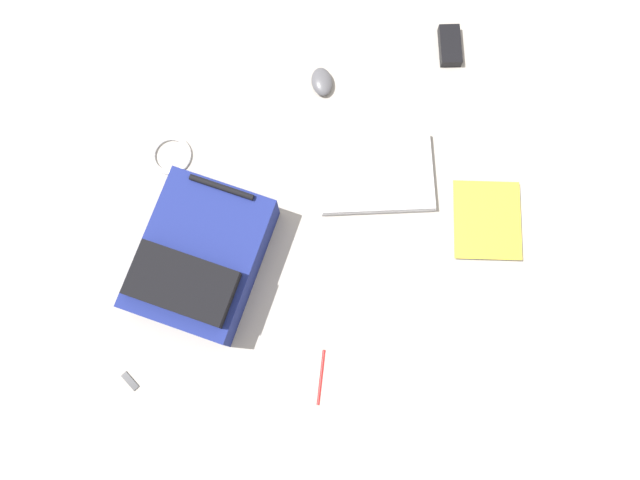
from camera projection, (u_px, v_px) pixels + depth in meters
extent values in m
plane|color=gray|center=(317.00, 236.00, 1.75)|extent=(4.07, 4.07, 0.00)
cube|color=navy|center=(202.00, 257.00, 1.67)|extent=(0.44, 0.49, 0.14)
cube|color=black|center=(182.00, 284.00, 1.56)|extent=(0.31, 0.25, 0.05)
cylinder|color=black|center=(222.00, 187.00, 1.63)|extent=(0.17, 0.09, 0.02)
cube|color=#929296|center=(376.00, 174.00, 1.78)|extent=(0.34, 0.25, 0.02)
cube|color=#B7B7BC|center=(377.00, 173.00, 1.77)|extent=(0.33, 0.25, 0.01)
cube|color=silver|center=(486.00, 220.00, 1.75)|extent=(0.21, 0.24, 0.02)
cube|color=yellow|center=(487.00, 219.00, 1.75)|extent=(0.22, 0.25, 0.00)
ellipsoid|color=#4C4C51|center=(322.00, 82.00, 1.84)|extent=(0.07, 0.10, 0.03)
torus|color=silver|center=(171.00, 155.00, 1.80)|extent=(0.12, 0.12, 0.01)
cube|color=black|center=(450.00, 46.00, 1.86)|extent=(0.07, 0.13, 0.03)
cylinder|color=red|center=(321.00, 377.00, 1.66)|extent=(0.04, 0.15, 0.01)
cube|color=black|center=(130.00, 381.00, 1.66)|extent=(0.05, 0.05, 0.01)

